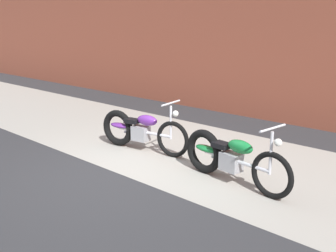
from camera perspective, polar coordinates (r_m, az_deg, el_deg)
name	(u,v)px	position (r m, az deg, el deg)	size (l,w,h in m)	color
ground_plane	(118,173)	(6.46, -7.41, -6.92)	(80.00, 80.00, 0.00)	#2D2D30
sidewalk_slab	(186,149)	(7.63, 2.68, -3.38)	(36.00, 3.50, 0.01)	#9E998E
motorcycle_purple	(137,130)	(7.50, -4.51, -0.57)	(2.00, 0.62, 1.03)	black
motorcycle_green	(227,157)	(6.04, 8.72, -4.52)	(2.00, 0.60, 1.03)	black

